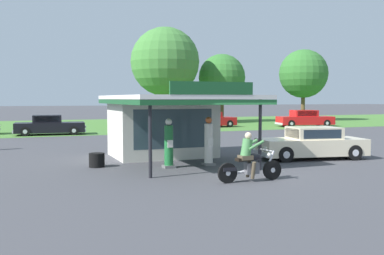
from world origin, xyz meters
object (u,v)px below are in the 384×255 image
Objects in this scene: gas_pump_nearside at (169,145)px; parked_car_back_row_centre_right at (210,120)px; parked_car_back_row_far_left at (146,123)px; spare_tire_stack at (97,160)px; motorcycle_with_rider at (249,161)px; bystander_standing_back_lot at (183,129)px; gas_pump_offside at (209,143)px; featured_classic_sedan at (312,144)px; parked_car_back_row_far_right at (50,126)px; parked_car_back_row_centre at (305,119)px.

gas_pump_nearside reaches higher than parked_car_back_row_centre_right.
spare_tire_stack is (-6.64, -16.19, -0.44)m from parked_car_back_row_far_left.
bystander_standing_back_lot is (2.11, 11.42, 0.20)m from motorcycle_with_rider.
bystander_standing_back_lot is (3.59, 7.85, -0.01)m from gas_pump_nearside.
motorcycle_with_rider is 26.29m from parked_car_back_row_centre_right.
parked_car_back_row_far_left is (2.64, 20.98, 0.06)m from motorcycle_with_rider.
gas_pump_offside reaches higher than parked_car_back_row_centre_right.
gas_pump_nearside is 0.38× the size of featured_classic_sedan.
featured_classic_sedan is 20.15m from parked_car_back_row_far_right.
motorcycle_with_rider is at bearing -145.16° from featured_classic_sedan.
featured_classic_sedan is 1.01× the size of parked_car_back_row_centre_right.
parked_car_back_row_far_right is 23.20m from parked_car_back_row_centre.
parked_car_back_row_centre is 19.68m from bystander_standing_back_lot.
bystander_standing_back_lot is at bearing 79.55° from motorcycle_with_rider.
gas_pump_offside is at bearing -16.13° from spare_tire_stack.
gas_pump_offside is 0.37× the size of parked_car_back_row_far_right.
parked_car_back_row_far_right is 3.19× the size of bystander_standing_back_lot.
bystander_standing_back_lot reaches higher than parked_car_back_row_far_left.
gas_pump_offside reaches higher than parked_car_back_row_far_right.
bystander_standing_back_lot is (-0.53, -9.56, 0.14)m from parked_car_back_row_far_left.
parked_car_back_row_far_right is 11.88m from bystander_standing_back_lot.
parked_car_back_row_centre_right is at bearing 61.81° from gas_pump_nearside.
spare_tire_stack is at bearing 163.87° from gas_pump_offside.
gas_pump_offside is 26.17m from parked_car_back_row_centre.
parked_car_back_row_centre is at bearing 33.06° from bystander_standing_back_lot.
gas_pump_nearside is at bearing -103.32° from parked_car_back_row_far_left.
gas_pump_offside is at bearing -134.73° from parked_car_back_row_centre.
motorcycle_with_rider is at bearing -111.66° from parked_car_back_row_centre_right.
parked_car_back_row_centre reaches higher than featured_classic_sedan.
parked_car_back_row_far_left is at bearing 76.68° from gas_pump_nearside.
parked_car_back_row_far_right is at bearing 99.96° from gas_pump_nearside.
motorcycle_with_rider is (1.48, -3.57, -0.21)m from gas_pump_nearside.
parked_car_back_row_far_left is 1.00× the size of parked_car_back_row_centre.
bystander_standing_back_lot is (1.92, 7.85, -0.02)m from gas_pump_offside.
gas_pump_offside reaches higher than motorcycle_with_rider.
motorcycle_with_rider is at bearing -130.01° from parked_car_back_row_centre.
gas_pump_offside reaches higher than featured_classic_sedan.
gas_pump_offside is at bearing -98.02° from parked_car_back_row_far_left.
bystander_standing_back_lot reaches higher than spare_tire_stack.
parked_car_back_row_far_left is at bearing 82.82° from motorcycle_with_rider.
parked_car_back_row_centre is (8.90, -2.27, 0.05)m from parked_car_back_row_centre_right.
featured_classic_sedan is at bearing 0.29° from gas_pump_nearside.
motorcycle_with_rider reaches higher than parked_car_back_row_centre_right.
gas_pump_offside is 3.21× the size of spare_tire_stack.
bystander_standing_back_lot is at bearing 47.39° from spare_tire_stack.
parked_car_back_row_far_right is at bearing 102.18° from motorcycle_with_rider.
featured_classic_sedan is at bearing 34.84° from motorcycle_with_rider.
parked_car_back_row_far_right is at bearing 124.28° from bystander_standing_back_lot.
gas_pump_nearside is 0.38× the size of parked_car_back_row_centre_right.
gas_pump_nearside is at bearing -80.04° from parked_car_back_row_far_right.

